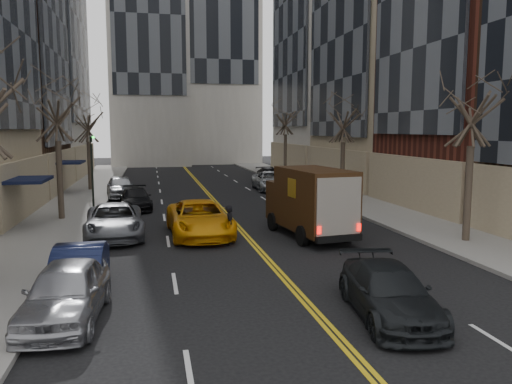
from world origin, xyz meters
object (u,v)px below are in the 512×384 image
at_px(observer_sedan, 389,292).
at_px(pedestrian, 230,225).
at_px(taxi, 199,219).
at_px(ups_truck, 310,202).

bearing_deg(observer_sedan, pedestrian, 114.40).
xyz_separation_m(taxi, pedestrian, (1.12, -1.75, 0.02)).
xyz_separation_m(ups_truck, pedestrian, (-3.68, -0.56, -0.75)).
height_order(ups_truck, pedestrian, ups_truck).
relative_size(ups_truck, pedestrian, 3.63).
distance_m(observer_sedan, pedestrian, 9.45).
height_order(taxi, pedestrian, pedestrian).
distance_m(ups_truck, pedestrian, 3.80).
relative_size(observer_sedan, pedestrian, 2.92).
bearing_deg(ups_truck, observer_sedan, -103.29).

